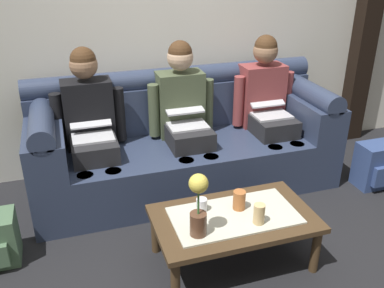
{
  "coord_description": "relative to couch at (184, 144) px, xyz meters",
  "views": [
    {
      "loc": [
        -0.93,
        -1.94,
        1.9
      ],
      "look_at": [
        -0.06,
        0.76,
        0.56
      ],
      "focal_mm": 39.59,
      "sensor_mm": 36.0,
      "label": 1
    }
  ],
  "objects": [
    {
      "name": "ground_plane",
      "position": [
        -0.0,
        -1.17,
        -0.37
      ],
      "size": [
        14.0,
        14.0,
        0.0
      ],
      "primitive_type": "plane",
      "color": "black"
    },
    {
      "name": "back_wall_patterned",
      "position": [
        -0.0,
        0.53,
        1.08
      ],
      "size": [
        6.0,
        0.12,
        2.9
      ],
      "primitive_type": "cube",
      "color": "silver",
      "rests_on": "ground_plane"
    },
    {
      "name": "couch",
      "position": [
        0.0,
        0.0,
        0.0
      ],
      "size": [
        2.48,
        0.88,
        0.96
      ],
      "color": "#2D3851",
      "rests_on": "ground_plane"
    },
    {
      "name": "person_left",
      "position": [
        -0.75,
        -0.0,
        0.29
      ],
      "size": [
        0.56,
        0.67,
        1.22
      ],
      "color": "#232326",
      "rests_on": "ground_plane"
    },
    {
      "name": "person_middle",
      "position": [
        -0.0,
        -0.0,
        0.29
      ],
      "size": [
        0.56,
        0.67,
        1.22
      ],
      "color": "#232326",
      "rests_on": "ground_plane"
    },
    {
      "name": "person_right",
      "position": [
        0.75,
        -0.0,
        0.29
      ],
      "size": [
        0.56,
        0.67,
        1.22
      ],
      "color": "#232326",
      "rests_on": "ground_plane"
    },
    {
      "name": "coffee_table",
      "position": [
        -0.0,
        -1.09,
        -0.05
      ],
      "size": [
        1.01,
        0.6,
        0.36
      ],
      "color": "#47331E",
      "rests_on": "ground_plane"
    },
    {
      "name": "flower_vase",
      "position": [
        -0.28,
        -1.21,
        0.2
      ],
      "size": [
        0.11,
        0.11,
        0.4
      ],
      "color": "brown",
      "rests_on": "coffee_table"
    },
    {
      "name": "cup_near_left",
      "position": [
        0.11,
        -1.21,
        0.06
      ],
      "size": [
        0.07,
        0.07,
        0.13
      ],
      "primitive_type": "cylinder",
      "color": "#DBB77A",
      "rests_on": "coffee_table"
    },
    {
      "name": "cup_near_right",
      "position": [
        0.06,
        -1.03,
        0.06
      ],
      "size": [
        0.08,
        0.08,
        0.13
      ],
      "primitive_type": "cylinder",
      "color": "#B26633",
      "rests_on": "coffee_table"
    },
    {
      "name": "cup_far_center",
      "position": [
        -0.18,
        -0.98,
        0.04
      ],
      "size": [
        0.07,
        0.07,
        0.08
      ],
      "primitive_type": "cylinder",
      "color": "silver",
      "rests_on": "coffee_table"
    },
    {
      "name": "backpack_right",
      "position": [
        1.54,
        -0.56,
        -0.18
      ],
      "size": [
        0.31,
        0.26,
        0.39
      ],
      "color": "#33477A",
      "rests_on": "ground_plane"
    }
  ]
}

